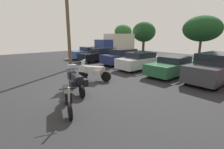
# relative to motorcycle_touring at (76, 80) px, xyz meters

# --- Properties ---
(ground) EXTENTS (44.00, 44.00, 0.10)m
(ground) POSITION_rel_motorcycle_touring_xyz_m (-0.39, 0.11, -0.69)
(ground) COLOR #262628
(motorcycle_touring) EXTENTS (2.24, 0.97, 1.39)m
(motorcycle_touring) POSITION_rel_motorcycle_touring_xyz_m (0.00, 0.00, 0.00)
(motorcycle_touring) COLOR black
(motorcycle_touring) RESTS_ON ground
(motorcycle_second) EXTENTS (1.96, 1.47, 1.38)m
(motorcycle_second) POSITION_rel_motorcycle_touring_xyz_m (-1.33, 1.96, 0.01)
(motorcycle_second) COLOR black
(motorcycle_second) RESTS_ON ground
(motorcycle_third) EXTENTS (2.07, 0.89, 1.25)m
(motorcycle_third) POSITION_rel_motorcycle_touring_xyz_m (1.81, -1.34, -0.10)
(motorcycle_third) COLOR black
(motorcycle_third) RESTS_ON ground
(parking_stripes) EXTENTS (20.95, 4.64, 0.01)m
(parking_stripes) POSITION_rel_motorcycle_touring_xyz_m (-1.92, 7.42, -0.64)
(parking_stripes) COLOR silver
(parking_stripes) RESTS_ON ground
(car_blue) EXTENTS (2.18, 4.86, 1.47)m
(car_blue) POSITION_rel_motorcycle_touring_xyz_m (-10.82, 7.63, 0.08)
(car_blue) COLOR #2D519E
(car_blue) RESTS_ON ground
(car_black) EXTENTS (2.02, 4.87, 1.49)m
(car_black) POSITION_rel_motorcycle_touring_xyz_m (-8.05, 7.53, 0.08)
(car_black) COLOR black
(car_black) RESTS_ON ground
(car_navy) EXTENTS (2.05, 4.49, 1.56)m
(car_navy) POSITION_rel_motorcycle_touring_xyz_m (-4.66, 7.79, 0.13)
(car_navy) COLOR navy
(car_navy) RESTS_ON ground
(car_silver) EXTENTS (1.89, 4.31, 1.49)m
(car_silver) POSITION_rel_motorcycle_touring_xyz_m (-1.85, 7.21, 0.10)
(car_silver) COLOR #B7B7BC
(car_silver) RESTS_ON ground
(car_green) EXTENTS (1.95, 4.68, 1.40)m
(car_green) POSITION_rel_motorcycle_touring_xyz_m (1.18, 7.40, 0.04)
(car_green) COLOR #235638
(car_green) RESTS_ON ground
(car_charcoal) EXTENTS (2.02, 4.83, 1.83)m
(car_charcoal) POSITION_rel_motorcycle_touring_xyz_m (3.88, 7.79, 0.26)
(car_charcoal) COLOR #38383D
(car_charcoal) RESTS_ON ground
(box_truck) EXTENTS (2.65, 6.17, 3.15)m
(box_truck) POSITION_rel_motorcycle_touring_xyz_m (-12.28, 13.60, 0.99)
(box_truck) COLOR navy
(box_truck) RESTS_ON ground
(utility_pole) EXTENTS (0.46, 1.79, 9.34)m
(utility_pole) POSITION_rel_motorcycle_touring_xyz_m (-5.70, 2.49, 4.17)
(utility_pole) COLOR brown
(utility_pole) RESTS_ON ground
(tree_far_left) EXTENTS (3.84, 3.84, 5.10)m
(tree_far_left) POSITION_rel_motorcycle_touring_xyz_m (-11.04, 18.78, 2.79)
(tree_far_left) COLOR #4C3823
(tree_far_left) RESTS_ON ground
(tree_far_right) EXTENTS (3.59, 3.59, 5.04)m
(tree_far_right) POSITION_rel_motorcycle_touring_xyz_m (-18.25, 20.82, 3.01)
(tree_far_right) COLOR #4C3823
(tree_far_right) RESTS_ON ground
(tree_center) EXTENTS (4.41, 4.41, 5.20)m
(tree_center) POSITION_rel_motorcycle_touring_xyz_m (-1.18, 17.56, 3.03)
(tree_center) COLOR #4C3823
(tree_center) RESTS_ON ground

